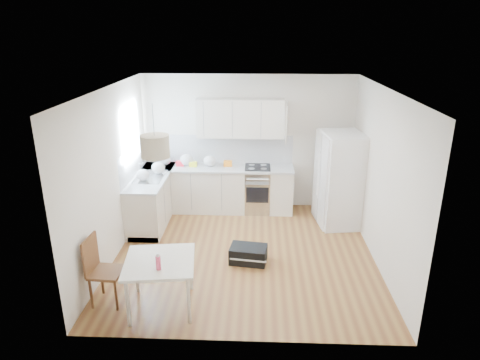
# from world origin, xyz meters

# --- Properties ---
(floor) EXTENTS (4.20, 4.20, 0.00)m
(floor) POSITION_xyz_m (0.00, 0.00, 0.00)
(floor) COLOR brown
(floor) RESTS_ON ground
(ceiling) EXTENTS (4.20, 4.20, 0.00)m
(ceiling) POSITION_xyz_m (0.00, 0.00, 2.70)
(ceiling) COLOR white
(ceiling) RESTS_ON wall_back
(wall_back) EXTENTS (4.20, 0.00, 4.20)m
(wall_back) POSITION_xyz_m (0.00, 2.10, 1.35)
(wall_back) COLOR silver
(wall_back) RESTS_ON floor
(wall_left) EXTENTS (0.00, 4.20, 4.20)m
(wall_left) POSITION_xyz_m (-2.10, 0.00, 1.35)
(wall_left) COLOR silver
(wall_left) RESTS_ON floor
(wall_right) EXTENTS (0.00, 4.20, 4.20)m
(wall_right) POSITION_xyz_m (2.10, 0.00, 1.35)
(wall_right) COLOR silver
(wall_right) RESTS_ON floor
(window_glassblock) EXTENTS (0.02, 1.00, 1.00)m
(window_glassblock) POSITION_xyz_m (-2.09, 1.15, 1.75)
(window_glassblock) COLOR #BFE0F9
(window_glassblock) RESTS_ON wall_left
(cabinets_back) EXTENTS (3.00, 0.60, 0.88)m
(cabinets_back) POSITION_xyz_m (-0.60, 1.80, 0.44)
(cabinets_back) COLOR silver
(cabinets_back) RESTS_ON floor
(cabinets_left) EXTENTS (0.60, 1.80, 0.88)m
(cabinets_left) POSITION_xyz_m (-1.80, 1.20, 0.44)
(cabinets_left) COLOR silver
(cabinets_left) RESTS_ON floor
(counter_back) EXTENTS (3.02, 0.64, 0.04)m
(counter_back) POSITION_xyz_m (-0.60, 1.80, 0.90)
(counter_back) COLOR #B2B5B7
(counter_back) RESTS_ON cabinets_back
(counter_left) EXTENTS (0.64, 1.82, 0.04)m
(counter_left) POSITION_xyz_m (-1.80, 1.20, 0.90)
(counter_left) COLOR #B2B5B7
(counter_left) RESTS_ON cabinets_left
(backsplash_back) EXTENTS (3.00, 0.01, 0.58)m
(backsplash_back) POSITION_xyz_m (-0.60, 2.09, 1.21)
(backsplash_back) COLOR silver
(backsplash_back) RESTS_ON wall_back
(backsplash_left) EXTENTS (0.01, 1.80, 0.58)m
(backsplash_left) POSITION_xyz_m (-2.09, 1.20, 1.21)
(backsplash_left) COLOR silver
(backsplash_left) RESTS_ON wall_left
(upper_cabinets) EXTENTS (1.70, 0.32, 0.75)m
(upper_cabinets) POSITION_xyz_m (-0.15, 1.94, 1.88)
(upper_cabinets) COLOR silver
(upper_cabinets) RESTS_ON wall_back
(range_oven) EXTENTS (0.50, 0.61, 0.88)m
(range_oven) POSITION_xyz_m (0.20, 1.80, 0.44)
(range_oven) COLOR #B9BCBE
(range_oven) RESTS_ON floor
(sink) EXTENTS (0.50, 0.80, 0.16)m
(sink) POSITION_xyz_m (-1.80, 1.15, 0.92)
(sink) COLOR #B9BCBE
(sink) RESTS_ON counter_left
(refrigerator) EXTENTS (0.95, 0.98, 1.75)m
(refrigerator) POSITION_xyz_m (1.74, 1.27, 0.88)
(refrigerator) COLOR white
(refrigerator) RESTS_ON floor
(dining_table) EXTENTS (0.99, 0.99, 0.70)m
(dining_table) POSITION_xyz_m (-1.06, -1.47, 0.63)
(dining_table) COLOR beige
(dining_table) RESTS_ON floor
(dining_chair) EXTENTS (0.44, 0.44, 0.96)m
(dining_chair) POSITION_xyz_m (-1.80, -1.39, 0.48)
(dining_chair) COLOR #4A2D16
(dining_chair) RESTS_ON floor
(drink_bottle) EXTENTS (0.07, 0.07, 0.22)m
(drink_bottle) POSITION_xyz_m (-1.02, -1.68, 0.81)
(drink_bottle) COLOR #D53B5A
(drink_bottle) RESTS_ON dining_table
(gym_bag) EXTENTS (0.62, 0.45, 0.26)m
(gym_bag) POSITION_xyz_m (0.07, -0.25, 0.13)
(gym_bag) COLOR black
(gym_bag) RESTS_ON floor
(pendant_lamp) EXTENTS (0.45, 0.45, 0.28)m
(pendant_lamp) POSITION_xyz_m (-1.06, -1.29, 2.18)
(pendant_lamp) COLOR #BBAE90
(pendant_lamp) RESTS_ON ceiling
(grocery_bag_a) EXTENTS (0.25, 0.21, 0.23)m
(grocery_bag_a) POSITION_xyz_m (-1.67, 1.86, 1.03)
(grocery_bag_a) COLOR white
(grocery_bag_a) RESTS_ON counter_back
(grocery_bag_b) EXTENTS (0.26, 0.22, 0.24)m
(grocery_bag_b) POSITION_xyz_m (-1.22, 1.86, 1.04)
(grocery_bag_b) COLOR white
(grocery_bag_b) RESTS_ON counter_back
(grocery_bag_c) EXTENTS (0.25, 0.21, 0.22)m
(grocery_bag_c) POSITION_xyz_m (-0.76, 1.82, 1.03)
(grocery_bag_c) COLOR white
(grocery_bag_c) RESTS_ON counter_back
(grocery_bag_d) EXTENTS (0.25, 0.21, 0.23)m
(grocery_bag_d) POSITION_xyz_m (-1.68, 1.35, 1.03)
(grocery_bag_d) COLOR white
(grocery_bag_d) RESTS_ON counter_back
(grocery_bag_e) EXTENTS (0.23, 0.20, 0.21)m
(grocery_bag_e) POSITION_xyz_m (-1.87, 0.95, 1.03)
(grocery_bag_e) COLOR white
(grocery_bag_e) RESTS_ON counter_left
(snack_orange) EXTENTS (0.16, 0.10, 0.11)m
(snack_orange) POSITION_xyz_m (-0.40, 1.86, 0.98)
(snack_orange) COLOR orange
(snack_orange) RESTS_ON counter_back
(snack_yellow) EXTENTS (0.15, 0.10, 0.10)m
(snack_yellow) POSITION_xyz_m (-1.08, 1.80, 0.97)
(snack_yellow) COLOR yellow
(snack_yellow) RESTS_ON counter_back
(snack_red) EXTENTS (0.15, 0.10, 0.10)m
(snack_red) POSITION_xyz_m (-1.35, 1.83, 0.97)
(snack_red) COLOR red
(snack_red) RESTS_ON counter_back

